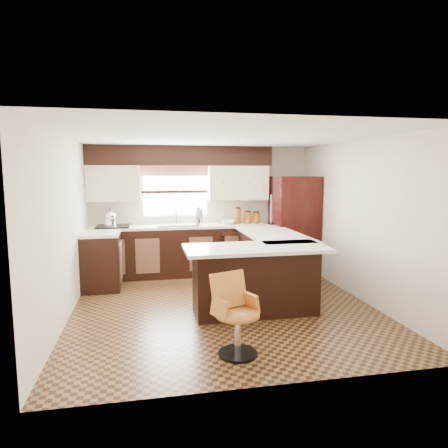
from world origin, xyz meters
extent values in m
plane|color=#49301A|center=(0.00, 0.00, 0.00)|extent=(4.40, 4.40, 0.00)
plane|color=silver|center=(0.00, 0.00, 2.40)|extent=(4.40, 4.40, 0.00)
plane|color=beige|center=(0.00, 2.20, 1.20)|extent=(4.40, 0.00, 4.40)
plane|color=beige|center=(0.00, -2.20, 1.20)|extent=(4.40, 0.00, 4.40)
plane|color=beige|center=(-2.10, 0.00, 1.20)|extent=(0.00, 4.40, 4.40)
plane|color=beige|center=(2.10, 0.00, 1.20)|extent=(0.00, 4.40, 4.40)
cube|color=black|center=(-0.45, 1.90, 0.45)|extent=(3.30, 0.60, 0.90)
cube|color=black|center=(-1.80, 1.25, 0.45)|extent=(0.60, 0.70, 0.90)
cube|color=silver|center=(-0.45, 1.90, 0.92)|extent=(3.30, 0.60, 0.04)
cube|color=silver|center=(-1.80, 1.25, 0.92)|extent=(0.60, 0.70, 0.04)
cube|color=black|center=(-0.40, 2.03, 2.22)|extent=(3.40, 0.35, 0.36)
cube|color=beige|center=(-1.62, 2.03, 1.72)|extent=(0.94, 0.35, 0.64)
cube|color=beige|center=(0.68, 2.03, 1.72)|extent=(1.14, 0.35, 0.64)
cube|color=white|center=(-0.50, 2.18, 1.55)|extent=(1.20, 0.02, 0.90)
cube|color=#D19B93|center=(-0.50, 2.14, 1.94)|extent=(1.30, 0.06, 0.18)
cube|color=#B2B2B7|center=(-0.50, 1.88, 0.96)|extent=(0.75, 0.45, 0.03)
cube|color=black|center=(0.55, 1.61, 0.43)|extent=(0.58, 0.03, 0.78)
cube|color=black|center=(-1.65, 1.88, 0.96)|extent=(0.58, 0.50, 0.02)
cube|color=black|center=(0.90, 0.62, 0.45)|extent=(0.60, 1.95, 0.90)
cube|color=black|center=(0.38, -0.35, 0.45)|extent=(1.65, 0.60, 0.90)
cube|color=silver|center=(0.95, 0.62, 0.92)|extent=(0.84, 1.95, 0.04)
cube|color=silver|center=(0.35, -0.44, 0.92)|extent=(1.89, 0.84, 0.04)
cube|color=black|center=(1.68, 1.63, 0.92)|extent=(0.79, 0.76, 1.85)
cylinder|color=silver|center=(-0.10, 1.90, 1.09)|extent=(0.15, 0.15, 0.29)
imported|color=white|center=(0.46, 1.90, 0.98)|extent=(0.35, 0.35, 0.07)
cylinder|color=brown|center=(0.65, 1.92, 1.09)|extent=(0.13, 0.13, 0.28)
cylinder|color=brown|center=(0.85, 1.92, 1.05)|extent=(0.14, 0.14, 0.21)
cylinder|color=brown|center=(1.02, 1.92, 1.04)|extent=(0.14, 0.14, 0.20)
camera|label=1|loc=(-1.07, -5.45, 1.93)|focal=32.00mm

